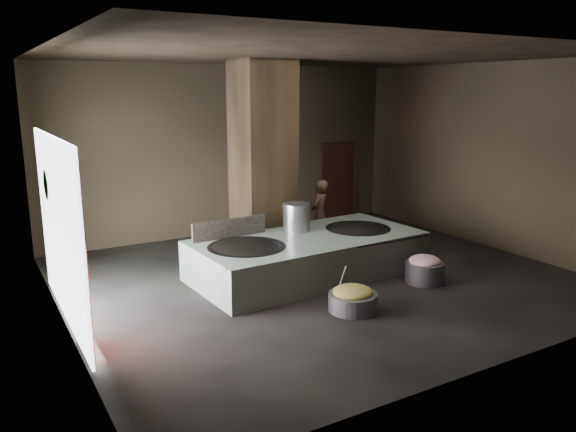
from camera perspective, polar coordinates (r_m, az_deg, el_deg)
floor at (r=11.88m, az=3.13°, el=-6.46°), size 10.00×9.00×0.10m
ceiling at (r=11.24m, az=3.43°, el=16.28°), size 10.00×9.00×0.10m
back_wall at (r=15.30m, az=-6.21°, el=6.66°), size 10.00×0.10×4.50m
front_wall at (r=8.00m, az=21.52°, el=0.27°), size 10.00×0.10×4.50m
left_wall at (r=9.56m, az=-22.92°, el=2.07°), size 0.10×9.00×4.50m
right_wall at (r=14.71m, az=20.01°, el=5.73°), size 0.10×9.00×4.50m
pillar at (r=12.80m, az=-2.57°, el=5.54°), size 1.20×1.20×4.50m
hearth_platform at (r=11.89m, az=2.01°, el=-4.04°), size 4.94×2.56×0.84m
platform_cap at (r=11.78m, az=2.03°, el=-2.21°), size 4.73×2.27×0.03m
wok_left at (r=11.08m, az=-4.21°, el=-3.56°), size 1.52×1.52×0.42m
wok_left_rim at (r=11.06m, az=-4.21°, el=-3.21°), size 1.55×1.55×0.05m
wok_right at (r=12.59m, az=7.11°, el=-1.63°), size 1.42×1.42×0.40m
wok_right_rim at (r=12.57m, az=7.12°, el=-1.32°), size 1.45×1.45×0.05m
stock_pot at (r=12.19m, az=0.86°, el=-0.17°), size 0.59×0.59×0.63m
splash_guard at (r=11.71m, az=-5.95°, el=-1.28°), size 1.68×0.15×0.42m
cook at (r=13.91m, az=3.22°, el=0.23°), size 0.73×0.67×1.68m
veg_basin at (r=10.16m, az=6.58°, el=-8.66°), size 1.08×1.08×0.32m
veg_fill at (r=10.09m, az=6.61°, el=-7.66°), size 0.72×0.72×0.22m
ladle at (r=10.05m, az=5.44°, el=-6.50°), size 0.08×0.35×0.62m
meat_basin at (r=11.82m, az=13.66°, el=-5.58°), size 1.01×1.01×0.42m
meat_fill at (r=11.75m, az=13.73°, el=-4.48°), size 0.64×0.64×0.24m
doorway_near at (r=15.90m, az=-2.01°, el=2.77°), size 1.18×0.08×2.38m
doorway_near_glow at (r=16.00m, az=-2.46°, el=2.65°), size 0.87×0.04×2.06m
doorway_far at (r=17.14m, az=5.08°, el=3.46°), size 1.18×0.08×2.38m
doorway_far_glow at (r=17.34m, az=5.63°, el=3.38°), size 0.82×0.04×1.93m
left_opening at (r=9.89m, az=-22.18°, el=-1.39°), size 0.04×4.20×3.10m
pavilion_sliver at (r=8.88m, az=-20.07°, el=-7.84°), size 0.05×0.90×1.70m
tree_silhouette at (r=10.86m, az=-22.78°, el=2.99°), size 0.28×1.10×1.10m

